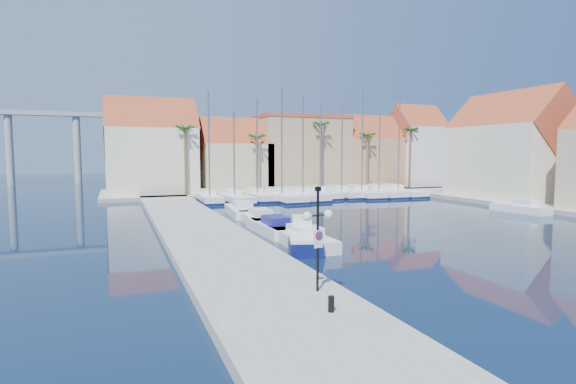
{
  "coord_description": "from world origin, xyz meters",
  "views": [
    {
      "loc": [
        -14.77,
        -19.21,
        6.1
      ],
      "look_at": [
        -1.92,
        14.27,
        3.0
      ],
      "focal_mm": 28.0,
      "sensor_mm": 36.0,
      "label": 1
    }
  ],
  "objects": [
    {
      "name": "ground",
      "position": [
        0.0,
        0.0,
        0.0
      ],
      "size": [
        260.0,
        260.0,
        0.0
      ],
      "primitive_type": "plane",
      "color": "black",
      "rests_on": "ground"
    },
    {
      "name": "quay_west",
      "position": [
        -9.0,
        13.5,
        0.25
      ],
      "size": [
        6.0,
        77.0,
        0.5
      ],
      "primitive_type": "cube",
      "color": "gray",
      "rests_on": "ground"
    },
    {
      "name": "shore_north",
      "position": [
        10.0,
        48.0,
        0.25
      ],
      "size": [
        54.0,
        16.0,
        0.5
      ],
      "primitive_type": "cube",
      "color": "gray",
      "rests_on": "ground"
    },
    {
      "name": "shore_east",
      "position": [
        32.0,
        15.0,
        0.25
      ],
      "size": [
        12.0,
        60.0,
        0.5
      ],
      "primitive_type": "cube",
      "color": "gray",
      "rests_on": "ground"
    },
    {
      "name": "lamp_post",
      "position": [
        -7.25,
        -2.97,
        3.31
      ],
      "size": [
        1.43,
        0.62,
        4.28
      ],
      "rotation": [
        0.0,
        0.0,
        0.22
      ],
      "color": "black",
      "rests_on": "quay_west"
    },
    {
      "name": "bollard",
      "position": [
        -7.8,
        -5.33,
        0.78
      ],
      "size": [
        0.23,
        0.23,
        0.57
      ],
      "primitive_type": "cylinder",
      "color": "black",
      "rests_on": "quay_west"
    },
    {
      "name": "fishing_boat",
      "position": [
        -3.68,
        7.07,
        0.66
      ],
      "size": [
        3.49,
        5.96,
        1.98
      ],
      "rotation": [
        0.0,
        0.0,
        -0.3
      ],
      "color": "#0E1452",
      "rests_on": "ground"
    },
    {
      "name": "motorboat_west_0",
      "position": [
        -3.38,
        8.01,
        0.51
      ],
      "size": [
        2.46,
        7.47,
        1.4
      ],
      "rotation": [
        0.0,
        0.0,
        -0.01
      ],
      "color": "white",
      "rests_on": "ground"
    },
    {
      "name": "motorboat_west_1",
      "position": [
        -3.72,
        12.79,
        0.51
      ],
      "size": [
        2.27,
        6.82,
        1.4
      ],
      "rotation": [
        0.0,
        0.0,
        0.01
      ],
      "color": "white",
      "rests_on": "ground"
    },
    {
      "name": "motorboat_west_2",
      "position": [
        -3.37,
        17.54,
        0.51
      ],
      "size": [
        2.66,
        7.17,
        1.4
      ],
      "rotation": [
        0.0,
        0.0,
        -0.06
      ],
      "color": "white",
      "rests_on": "ground"
    },
    {
      "name": "motorboat_west_3",
      "position": [
        -3.32,
        23.49,
        0.51
      ],
      "size": [
        2.92,
        7.4,
        1.4
      ],
      "rotation": [
        0.0,
        0.0,
        -0.09
      ],
      "color": "white",
      "rests_on": "ground"
    },
    {
      "name": "motorboat_east_1",
      "position": [
        24.01,
        14.98,
        0.51
      ],
      "size": [
        2.53,
        6.04,
        1.4
      ],
      "rotation": [
        0.0,
        0.0,
        0.11
      ],
      "color": "white",
      "rests_on": "ground"
    },
    {
      "name": "sailboat_0",
      "position": [
        -4.03,
        36.25,
        0.63
      ],
      "size": [
        2.67,
        8.9,
        13.65
      ],
      "rotation": [
        0.0,
        0.0,
        -0.04
      ],
      "color": "white",
      "rests_on": "ground"
    },
    {
      "name": "sailboat_1",
      "position": [
        -1.1,
        35.65,
        0.56
      ],
      "size": [
        3.12,
        10.55,
        11.3
      ],
      "rotation": [
        0.0,
        0.0,
        0.03
      ],
      "color": "white",
      "rests_on": "ground"
    },
    {
      "name": "sailboat_2",
      "position": [
        2.07,
        36.3,
        0.61
      ],
      "size": [
        2.94,
        9.12,
        13.03
      ],
      "rotation": [
        0.0,
        0.0,
        0.06
      ],
      "color": "white",
      "rests_on": "ground"
    },
    {
      "name": "sailboat_3",
      "position": [
        5.0,
        35.26,
        0.58
      ],
      "size": [
        3.47,
        11.91,
        14.41
      ],
      "rotation": [
        0.0,
        0.0,
        0.03
      ],
      "color": "white",
      "rests_on": "ground"
    },
    {
      "name": "sailboat_4",
      "position": [
        8.04,
        35.56,
        0.58
      ],
      "size": [
        3.73,
        11.65,
        13.55
      ],
      "rotation": [
        0.0,
        0.0,
        0.06
      ],
      "color": "white",
      "rests_on": "ground"
    },
    {
      "name": "sailboat_5",
      "position": [
        11.17,
        36.65,
        0.59
      ],
      "size": [
        2.71,
        9.84,
        12.52
      ],
      "rotation": [
        0.0,
        0.0,
        0.01
      ],
      "color": "white",
      "rests_on": "ground"
    },
    {
      "name": "sailboat_6",
      "position": [
        14.26,
        36.34,
        0.6
      ],
      "size": [
        2.69,
        9.48,
        12.95
      ],
      "rotation": [
        0.0,
        0.0,
        0.02
      ],
      "color": "white",
      "rests_on": "ground"
    },
    {
      "name": "sailboat_7",
      "position": [
        17.17,
        35.86,
        0.6
      ],
      "size": [
        3.73,
        11.09,
        15.0
      ],
      "rotation": [
        0.0,
        0.0,
        -0.08
      ],
      "color": "white",
      "rests_on": "ground"
    },
    {
      "name": "sailboat_8",
      "position": [
        19.78,
        35.73,
        0.56
      ],
      "size": [
        3.15,
        11.08,
        11.87
      ],
      "rotation": [
        0.0,
        0.0,
        0.02
      ],
      "color": "white",
      "rests_on": "ground"
    },
    {
      "name": "sailboat_9",
      "position": [
        22.96,
        35.69,
        0.59
      ],
      "size": [
        3.39,
        11.42,
        14.61
      ],
      "rotation": [
        0.0,
        0.0,
        0.04
      ],
      "color": "white",
      "rests_on": "ground"
    },
    {
      "name": "building_0",
      "position": [
        -10.0,
        47.0,
        6.52
      ],
      "size": [
        12.3,
        9.0,
        13.5
      ],
      "color": "beige",
      "rests_on": "shore_north"
    },
    {
      "name": "building_1",
      "position": [
        2.0,
        47.0,
        5.3
      ],
      "size": [
        10.3,
        8.0,
        11.0
      ],
      "color": "#C5AF8B",
      "rests_on": "shore_north"
    },
    {
      "name": "building_2",
      "position": [
        13.0,
        48.0,
        6.26
      ],
      "size": [
        14.2,
        10.2,
        11.5
      ],
      "color": "tan",
      "rests_on": "shore_north"
    },
    {
      "name": "building_3",
      "position": [
        25.0,
        47.0,
        5.86
      ],
      "size": [
        10.3,
        8.0,
        12.0
      ],
      "color": "#B07659",
      "rests_on": "shore_north"
    },
    {
      "name": "building_4",
      "position": [
        34.0,
        46.0,
        6.97
      ],
      "size": [
        8.3,
        8.0,
        14.0
      ],
      "color": "silver",
      "rests_on": "shore_north"
    },
    {
      "name": "building_6",
      "position": [
        32.0,
        24.0,
        6.52
      ],
      "size": [
        9.0,
        14.3,
        13.5
      ],
      "color": "beige",
      "rests_on": "shore_east"
    },
    {
      "name": "palm_0",
      "position": [
        -6.0,
        42.0,
        9.08
      ],
      "size": [
        2.6,
        2.6,
        10.15
      ],
      "color": "brown",
      "rests_on": "shore_north"
    },
    {
      "name": "palm_1",
      "position": [
        4.0,
        42.0,
        8.14
      ],
      "size": [
        2.6,
        2.6,
        9.15
      ],
      "color": "brown",
      "rests_on": "shore_north"
    },
    {
      "name": "palm_2",
      "position": [
        14.0,
        42.0,
        10.02
      ],
      "size": [
        2.6,
        2.6,
        11.15
      ],
      "color": "brown",
      "rests_on": "shore_north"
    },
    {
      "name": "palm_3",
      "position": [
        22.0,
        42.0,
        8.61
      ],
      "size": [
        2.6,
        2.6,
        9.65
      ],
      "color": "brown",
      "rests_on": "shore_north"
    },
    {
      "name": "palm_4",
      "position": [
        30.0,
        42.0,
        9.55
      ],
      "size": [
        2.6,
        2.6,
        10.65
      ],
      "color": "brown",
      "rests_on": "shore_north"
    }
  ]
}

